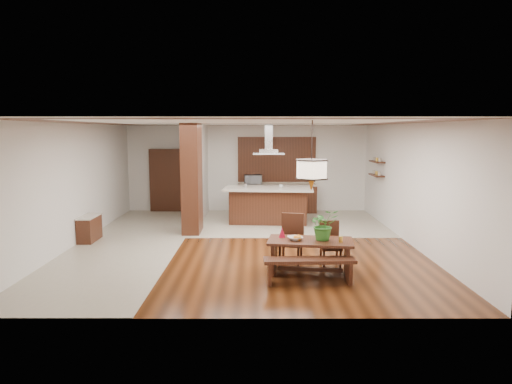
{
  "coord_description": "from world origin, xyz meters",
  "views": [
    {
      "loc": [
        0.29,
        -10.81,
        2.71
      ],
      "look_at": [
        0.3,
        0.0,
        1.25
      ],
      "focal_mm": 32.0,
      "sensor_mm": 36.0,
      "label": 1
    }
  ],
  "objects_px": {
    "dining_chair_left": "(291,240)",
    "pendant_lantern": "(312,156)",
    "hallway_console": "(89,228)",
    "kitchen_island": "(268,205)",
    "fruit_bowl": "(295,238)",
    "dining_table": "(310,249)",
    "island_cup": "(281,186)",
    "microwave": "(253,179)",
    "range_hood": "(269,139)",
    "dining_bench": "(309,271)",
    "foliage_plant": "(324,225)",
    "dining_chair_right": "(331,245)"
  },
  "relations": [
    {
      "from": "dining_bench",
      "to": "range_hood",
      "type": "relative_size",
      "value": 1.81
    },
    {
      "from": "fruit_bowl",
      "to": "kitchen_island",
      "type": "distance_m",
      "value": 4.82
    },
    {
      "from": "dining_table",
      "to": "island_cup",
      "type": "bearing_deg",
      "value": 93.59
    },
    {
      "from": "dining_bench",
      "to": "pendant_lantern",
      "type": "relative_size",
      "value": 1.24
    },
    {
      "from": "range_hood",
      "to": "island_cup",
      "type": "xyz_separation_m",
      "value": [
        0.36,
        -0.07,
        -1.36
      ]
    },
    {
      "from": "hallway_console",
      "to": "dining_chair_right",
      "type": "height_order",
      "value": "dining_chair_right"
    },
    {
      "from": "foliage_plant",
      "to": "dining_bench",
      "type": "bearing_deg",
      "value": -119.73
    },
    {
      "from": "dining_bench",
      "to": "foliage_plant",
      "type": "xyz_separation_m",
      "value": [
        0.32,
        0.57,
        0.73
      ]
    },
    {
      "from": "fruit_bowl",
      "to": "dining_bench",
      "type": "bearing_deg",
      "value": -68.97
    },
    {
      "from": "dining_bench",
      "to": "dining_chair_left",
      "type": "height_order",
      "value": "dining_chair_left"
    },
    {
      "from": "fruit_bowl",
      "to": "island_cup",
      "type": "height_order",
      "value": "island_cup"
    },
    {
      "from": "foliage_plant",
      "to": "fruit_bowl",
      "type": "bearing_deg",
      "value": -178.46
    },
    {
      "from": "hallway_console",
      "to": "microwave",
      "type": "distance_m",
      "value": 5.72
    },
    {
      "from": "hallway_console",
      "to": "dining_bench",
      "type": "bearing_deg",
      "value": -32.06
    },
    {
      "from": "dining_table",
      "to": "fruit_bowl",
      "type": "xyz_separation_m",
      "value": [
        -0.29,
        -0.02,
        0.21
      ]
    },
    {
      "from": "dining_bench",
      "to": "pendant_lantern",
      "type": "distance_m",
      "value": 2.1
    },
    {
      "from": "dining_bench",
      "to": "microwave",
      "type": "bearing_deg",
      "value": 98.26
    },
    {
      "from": "dining_table",
      "to": "microwave",
      "type": "xyz_separation_m",
      "value": [
        -1.12,
        6.59,
        0.62
      ]
    },
    {
      "from": "foliage_plant",
      "to": "range_hood",
      "type": "bearing_deg",
      "value": 100.69
    },
    {
      "from": "dining_chair_left",
      "to": "foliage_plant",
      "type": "relative_size",
      "value": 1.77
    },
    {
      "from": "dining_bench",
      "to": "range_hood",
      "type": "xyz_separation_m",
      "value": [
        -0.58,
        5.36,
        2.24
      ]
    },
    {
      "from": "foliage_plant",
      "to": "microwave",
      "type": "xyz_separation_m",
      "value": [
        -1.36,
        6.6,
        0.15
      ]
    },
    {
      "from": "dining_chair_right",
      "to": "range_hood",
      "type": "relative_size",
      "value": 1.01
    },
    {
      "from": "dining_chair_left",
      "to": "pendant_lantern",
      "type": "bearing_deg",
      "value": -43.75
    },
    {
      "from": "kitchen_island",
      "to": "range_hood",
      "type": "distance_m",
      "value": 1.92
    },
    {
      "from": "range_hood",
      "to": "pendant_lantern",
      "type": "bearing_deg",
      "value": -82.16
    },
    {
      "from": "dining_chair_left",
      "to": "fruit_bowl",
      "type": "distance_m",
      "value": 0.58
    },
    {
      "from": "dining_table",
      "to": "pendant_lantern",
      "type": "relative_size",
      "value": 1.28
    },
    {
      "from": "dining_chair_left",
      "to": "pendant_lantern",
      "type": "relative_size",
      "value": 0.79
    },
    {
      "from": "foliage_plant",
      "to": "microwave",
      "type": "height_order",
      "value": "microwave"
    },
    {
      "from": "dining_chair_right",
      "to": "kitchen_island",
      "type": "xyz_separation_m",
      "value": [
        -1.12,
        4.36,
        0.09
      ]
    },
    {
      "from": "kitchen_island",
      "to": "microwave",
      "type": "xyz_separation_m",
      "value": [
        -0.46,
        1.81,
        0.56
      ]
    },
    {
      "from": "dining_chair_left",
      "to": "island_cup",
      "type": "distance_m",
      "value": 4.23
    },
    {
      "from": "pendant_lantern",
      "to": "hallway_console",
      "type": "bearing_deg",
      "value": 153.14
    },
    {
      "from": "dining_table",
      "to": "foliage_plant",
      "type": "xyz_separation_m",
      "value": [
        0.25,
        -0.0,
        0.47
      ]
    },
    {
      "from": "dining_chair_left",
      "to": "hallway_console",
      "type": "bearing_deg",
      "value": 171.52
    },
    {
      "from": "foliage_plant",
      "to": "microwave",
      "type": "relative_size",
      "value": 1.06
    },
    {
      "from": "foliage_plant",
      "to": "kitchen_island",
      "type": "distance_m",
      "value": 4.89
    },
    {
      "from": "dining_table",
      "to": "dining_bench",
      "type": "distance_m",
      "value": 0.63
    },
    {
      "from": "dining_chair_left",
      "to": "microwave",
      "type": "relative_size",
      "value": 1.87
    },
    {
      "from": "range_hood",
      "to": "microwave",
      "type": "distance_m",
      "value": 2.31
    },
    {
      "from": "foliage_plant",
      "to": "island_cup",
      "type": "relative_size",
      "value": 4.89
    },
    {
      "from": "dining_table",
      "to": "fruit_bowl",
      "type": "bearing_deg",
      "value": -176.9
    },
    {
      "from": "island_cup",
      "to": "fruit_bowl",
      "type": "bearing_deg",
      "value": -89.93
    },
    {
      "from": "dining_chair_left",
      "to": "fruit_bowl",
      "type": "bearing_deg",
      "value": -71.37
    },
    {
      "from": "hallway_console",
      "to": "kitchen_island",
      "type": "relative_size",
      "value": 0.33
    },
    {
      "from": "kitchen_island",
      "to": "range_hood",
      "type": "bearing_deg",
      "value": 94.58
    },
    {
      "from": "dining_table",
      "to": "dining_bench",
      "type": "xyz_separation_m",
      "value": [
        -0.08,
        -0.57,
        -0.26
      ]
    },
    {
      "from": "pendant_lantern",
      "to": "foliage_plant",
      "type": "distance_m",
      "value": 1.31
    },
    {
      "from": "range_hood",
      "to": "microwave",
      "type": "xyz_separation_m",
      "value": [
        -0.46,
        1.81,
        -1.36
      ]
    }
  ]
}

